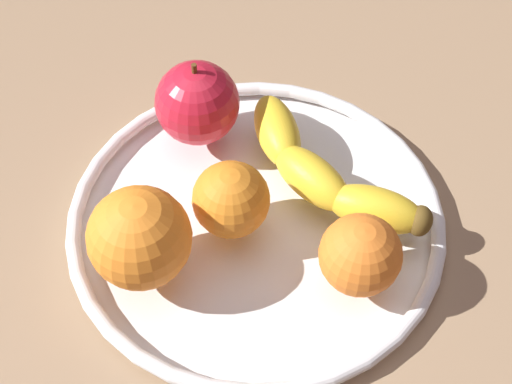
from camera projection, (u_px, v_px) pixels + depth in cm
name	position (u px, v px, depth cm)	size (l,w,h in cm)	color
ground_plane	(256.00, 240.00, 65.23)	(115.31, 115.31, 4.00)	#9A7C5B
fruit_bowl	(256.00, 221.00, 62.90)	(30.66, 30.66, 1.80)	white
banana	(324.00, 173.00, 62.48)	(18.24, 10.71, 3.53)	yellow
apple	(197.00, 103.00, 64.68)	(7.17, 7.17, 7.97)	red
orange_front_left	(139.00, 238.00, 56.18)	(7.77, 7.77, 7.77)	orange
orange_front_right	(360.00, 255.00, 56.23)	(6.18, 6.18, 6.18)	orange
orange_back_right	(231.00, 199.00, 59.32)	(6.07, 6.07, 6.07)	orange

